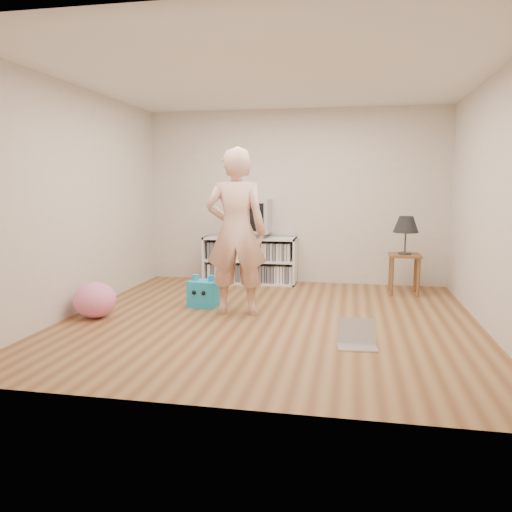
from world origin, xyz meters
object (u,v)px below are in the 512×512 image
at_px(media_unit, 251,260).
at_px(table_lamp, 406,225).
at_px(plush_blue, 204,293).
at_px(crt_tv, 250,216).
at_px(plush_pink, 95,300).
at_px(person, 236,232).
at_px(laptop, 357,339).
at_px(side_table, 404,264).
at_px(dvd_deck, 250,235).

bearing_deg(media_unit, table_lamp, -9.86).
bearing_deg(table_lamp, plush_blue, -154.33).
xyz_separation_m(media_unit, crt_tv, (0.00, -0.02, 0.67)).
distance_m(plush_blue, plush_pink, 1.28).
relative_size(media_unit, plush_pink, 2.97).
xyz_separation_m(table_lamp, plush_pink, (-3.53, -1.93, -0.74)).
distance_m(crt_tv, person, 1.85).
bearing_deg(table_lamp, laptop, -105.03).
relative_size(crt_tv, plush_pink, 1.27).
distance_m(media_unit, table_lamp, 2.33).
relative_size(person, plush_blue, 4.86).
bearing_deg(table_lamp, plush_pink, -151.37).
bearing_deg(table_lamp, media_unit, 170.14).
bearing_deg(side_table, person, -143.78).
bearing_deg(media_unit, laptop, -60.51).
bearing_deg(media_unit, plush_pink, -119.61).
bearing_deg(crt_tv, person, -83.43).
xyz_separation_m(crt_tv, laptop, (1.57, -2.76, -0.95)).
distance_m(laptop, plush_blue, 2.20).
xyz_separation_m(dvd_deck, plush_pink, (-1.32, -2.30, -0.53)).
height_order(dvd_deck, plush_blue, dvd_deck).
height_order(laptop, plush_blue, plush_blue).
relative_size(media_unit, table_lamp, 2.72).
bearing_deg(plush_blue, media_unit, 88.65).
height_order(plush_blue, plush_pink, plush_pink).
distance_m(media_unit, crt_tv, 0.67).
bearing_deg(plush_blue, crt_tv, 88.54).
relative_size(crt_tv, side_table, 1.09).
relative_size(crt_tv, laptop, 1.60).
relative_size(media_unit, dvd_deck, 3.11).
relative_size(laptop, plush_blue, 0.96).
bearing_deg(table_lamp, crt_tv, 170.61).
xyz_separation_m(media_unit, plush_blue, (-0.27, -1.58, -0.18)).
relative_size(dvd_deck, side_table, 0.82).
distance_m(table_lamp, person, 2.49).
distance_m(person, laptop, 1.87).
height_order(laptop, plush_pink, plush_pink).
bearing_deg(laptop, media_unit, 115.19).
relative_size(media_unit, plush_blue, 3.59).
height_order(media_unit, plush_blue, media_unit).
distance_m(table_lamp, plush_pink, 4.09).
xyz_separation_m(media_unit, side_table, (2.22, -0.39, 0.07)).
bearing_deg(plush_blue, table_lamp, 33.95).
relative_size(side_table, plush_pink, 1.17).
relative_size(side_table, laptop, 1.47).
distance_m(crt_tv, laptop, 3.32).
bearing_deg(plush_blue, side_table, 33.95).
distance_m(dvd_deck, plush_pink, 2.70).
bearing_deg(plush_pink, person, 16.74).
height_order(dvd_deck, side_table, dvd_deck).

